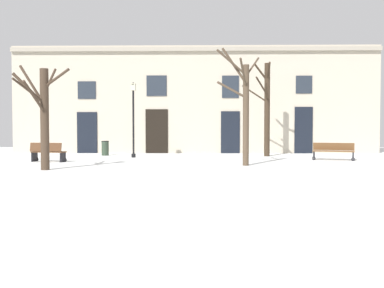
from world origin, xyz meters
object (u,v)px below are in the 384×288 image
Objects in this scene: tree_right_of_center at (244,108)px; litter_bin at (105,148)px; tree_left_of_center at (43,113)px; streetlamp at (133,112)px; tree_center at (267,106)px; bench_back_to_back_right at (48,152)px; bench_far_corner at (333,151)px.

litter_bin is at bearing 138.46° from tree_right_of_center.
tree_left_of_center is 8.37m from litter_bin.
tree_right_of_center is at bearing -41.81° from streetlamp.
tree_right_of_center reaches higher than tree_left_of_center.
tree_center is (1.77, 5.73, 0.32)m from tree_right_of_center.
bench_back_to_back_right is (-3.42, -2.94, -1.93)m from streetlamp.
streetlamp is 2.00× the size of bench_far_corner.
litter_bin is at bearing 139.26° from streetlamp.
tree_right_of_center is at bearing -107.15° from tree_center.
streetlamp is at bearing -171.43° from tree_center.
litter_bin is at bearing -97.04° from bench_back_to_back_right.
tree_center is at bearing 39.69° from tree_left_of_center.
tree_left_of_center is 4.20m from bench_back_to_back_right.
bench_far_corner is at bearing -44.46° from tree_center.
tree_left_of_center is at bearing -140.31° from tree_center.
tree_center reaches higher than litter_bin.
tree_right_of_center is 0.96× the size of tree_center.
tree_center is (9.25, 7.68, 0.60)m from tree_left_of_center.
streetlamp is 2.36× the size of bench_back_to_back_right.
tree_right_of_center is 7.74m from tree_left_of_center.
tree_left_of_center is at bearing 120.11° from bench_back_to_back_right.
streetlamp is 3.10m from litter_bin.
tree_center is 3.03× the size of bench_back_to_back_right.
tree_center reaches higher than streetlamp.
bench_back_to_back_right is at bearing 168.60° from tree_right_of_center.
tree_left_of_center is at bearing -93.03° from litter_bin.
tree_left_of_center is 2.35× the size of bench_back_to_back_right.
bench_far_corner is at bearing -161.90° from bench_back_to_back_right.
streetlamp reaches higher than litter_bin.
tree_right_of_center is 1.23× the size of streetlamp.
streetlamp is (2.25, 6.63, 0.30)m from tree_left_of_center.
tree_right_of_center is 2.47× the size of bench_far_corner.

